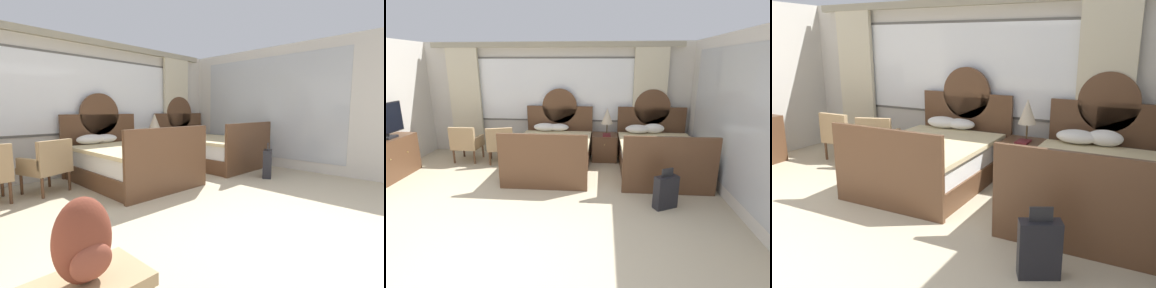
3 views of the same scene
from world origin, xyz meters
TOP-DOWN VIEW (x-y plane):
  - wall_back_window at (0.00, 4.31)m, footprint 6.43×0.22m
  - bed_near_window at (0.11, 3.15)m, footprint 1.60×2.20m
  - bed_near_mirror at (2.31, 3.16)m, footprint 1.60×2.20m
  - nightstand_between_beds at (1.21, 3.84)m, footprint 0.57×0.59m
  - table_lamp_on_nightstand at (1.26, 3.86)m, footprint 0.27×0.27m
  - book_on_nightstand at (1.25, 3.72)m, footprint 0.18×0.26m
  - armchair_by_window_left at (-1.16, 3.44)m, footprint 0.74×0.74m
  - armchair_by_window_centre at (-1.96, 3.43)m, footprint 0.58×0.58m
  - suitcase_on_floor at (2.16, 1.53)m, footprint 0.40×0.31m

SIDE VIEW (x-z plane):
  - suitcase_on_floor at x=2.16m, z-range -0.06..0.60m
  - nightstand_between_beds at x=1.21m, z-range 0.00..0.61m
  - bed_near_window at x=0.11m, z-range -0.45..1.18m
  - bed_near_mirror at x=2.31m, z-range -0.45..1.18m
  - armchair_by_window_left at x=-1.16m, z-range 0.04..0.88m
  - armchair_by_window_centre at x=-1.96m, z-range 0.04..0.88m
  - book_on_nightstand at x=1.25m, z-range 0.61..0.64m
  - table_lamp_on_nightstand at x=1.26m, z-range 0.73..1.34m
  - wall_back_window at x=0.00m, z-range 0.07..2.77m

